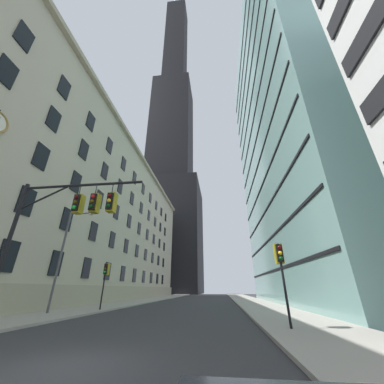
% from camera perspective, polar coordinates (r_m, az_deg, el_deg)
% --- Properties ---
extents(ground_plane, '(102.00, 160.00, 0.10)m').
position_cam_1_polar(ground_plane, '(7.73, -31.67, -35.47)').
color(ground_plane, '#303033').
extents(station_building, '(18.40, 69.07, 27.20)m').
position_cam_1_polar(station_building, '(43.85, -26.62, -5.99)').
color(station_building, '#B2A88E').
rests_on(station_building, ground).
extents(dark_skyscraper, '(29.04, 29.04, 221.52)m').
position_cam_1_polar(dark_skyscraper, '(113.07, -5.55, 9.85)').
color(dark_skyscraper, black).
rests_on(dark_skyscraper, ground).
extents(glass_office_midrise, '(16.31, 36.02, 53.21)m').
position_cam_1_polar(glass_office_midrise, '(42.42, 27.07, 14.73)').
color(glass_office_midrise, gray).
rests_on(glass_office_midrise, ground).
extents(traffic_signal_mast, '(6.94, 0.63, 7.13)m').
position_cam_1_polar(traffic_signal_mast, '(13.01, -29.63, -5.36)').
color(traffic_signal_mast, black).
rests_on(traffic_signal_mast, sidewalk_left).
extents(traffic_light_near_right, '(0.40, 0.63, 3.94)m').
position_cam_1_polar(traffic_light_near_right, '(12.87, 22.10, -15.90)').
color(traffic_light_near_right, black).
rests_on(traffic_light_near_right, sidewalk_right).
extents(traffic_light_far_left, '(0.40, 0.63, 3.96)m').
position_cam_1_polar(traffic_light_far_left, '(23.47, -21.70, -18.90)').
color(traffic_light_far_left, black).
rests_on(traffic_light_far_left, sidewalk_left).
extents(street_lamppost, '(2.40, 0.32, 8.10)m').
position_cam_1_polar(street_lamppost, '(21.93, -30.25, -12.84)').
color(street_lamppost, '#47474C').
rests_on(street_lamppost, sidewalk_left).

